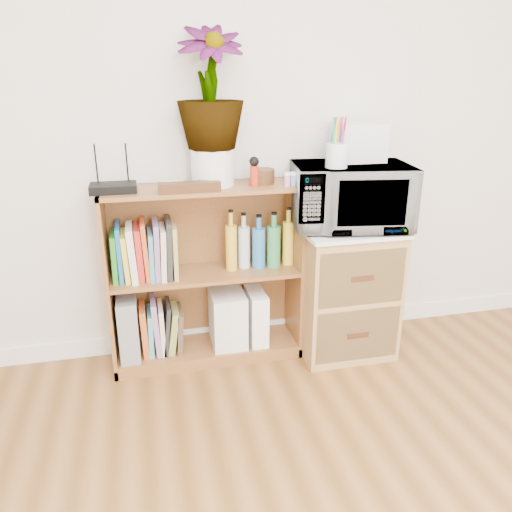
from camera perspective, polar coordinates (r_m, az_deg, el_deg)
name	(u,v)px	position (r m, az deg, el deg)	size (l,w,h in m)	color
skirting_board	(263,328)	(3.00, 0.83, -8.25)	(4.00, 0.02, 0.10)	white
bookshelf	(205,276)	(2.63, -5.80, -2.28)	(1.00, 0.30, 0.95)	brown
wicker_unit	(343,290)	(2.80, 9.92, -3.86)	(0.50, 0.45, 0.70)	#9E7542
microwave	(350,196)	(2.62, 10.69, 6.75)	(0.59, 0.40, 0.32)	white
pen_cup	(337,155)	(2.48, 9.21, 11.28)	(0.11, 0.11, 0.12)	white
small_appliance	(358,142)	(2.69, 11.60, 12.63)	(0.24, 0.20, 0.19)	silver
router	(113,188)	(2.45, -15.98, 7.50)	(0.21, 0.15, 0.04)	black
white_bowl	(173,186)	(2.45, -9.46, 7.87)	(0.13, 0.13, 0.03)	white
plant_pot	(212,167)	(2.50, -5.00, 10.06)	(0.21, 0.21, 0.18)	silver
potted_plant	(210,88)	(2.47, -5.27, 18.57)	(0.31, 0.31, 0.56)	#3A702C
trinket_box	(189,187)	(2.38, -7.61, 7.82)	(0.29, 0.07, 0.05)	#38230F
kokeshi_doll	(254,176)	(2.49, -0.21, 9.13)	(0.04, 0.04, 0.10)	#A62A14
wooden_bowl	(262,176)	(2.55, 0.70, 9.10)	(0.13, 0.13, 0.07)	#3C2010
paint_jars	(294,180)	(2.49, 4.33, 8.63)	(0.12, 0.04, 0.06)	pink
file_box	(129,325)	(2.72, -14.34, -7.64)	(0.10, 0.27, 0.33)	gray
magazine_holder_left	(220,319)	(2.74, -4.14, -7.19)	(0.09, 0.24, 0.30)	silver
magazine_holder_mid	(235,317)	(2.75, -2.38, -6.99)	(0.10, 0.24, 0.30)	silver
magazine_holder_right	(256,316)	(2.77, 0.00, -6.82)	(0.09, 0.23, 0.29)	white
cookbooks	(145,252)	(2.56, -12.57, 0.50)	(0.32, 0.20, 0.30)	#248122
liquor_bottles	(260,241)	(2.62, 0.48, 1.74)	(0.37, 0.07, 0.31)	gold
lower_books	(161,328)	(2.73, -10.79, -8.07)	(0.22, 0.19, 0.30)	#CA5523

